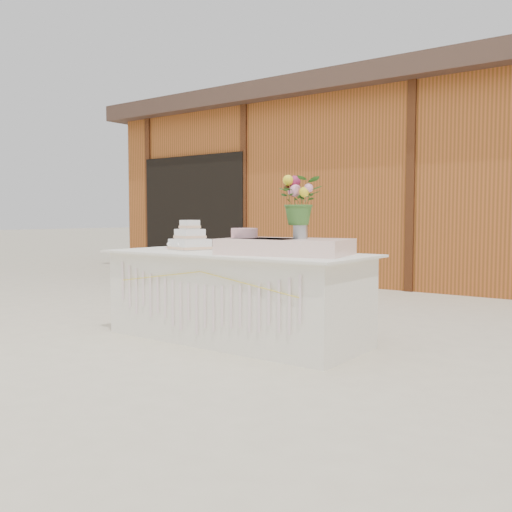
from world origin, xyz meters
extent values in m
plane|color=beige|center=(0.00, 0.00, 0.00)|extent=(80.00, 80.00, 0.00)
cube|color=#A14D21|center=(0.00, 6.00, 1.50)|extent=(12.00, 4.00, 3.00)
cube|color=#3F2C23|center=(0.00, 6.00, 3.15)|extent=(12.60, 4.60, 0.30)
cube|color=black|center=(-4.20, 3.98, 1.10)|extent=(2.40, 0.08, 2.20)
cube|color=silver|center=(0.00, 0.00, 0.38)|extent=(2.28, 0.88, 0.75)
cube|color=silver|center=(0.00, 0.00, 0.76)|extent=(2.40, 1.00, 0.02)
cube|color=white|center=(-0.56, 0.02, 0.82)|extent=(0.36, 0.36, 0.10)
cube|color=beige|center=(-0.56, 0.02, 0.79)|extent=(0.38, 0.38, 0.02)
cube|color=white|center=(-0.56, 0.02, 0.92)|extent=(0.26, 0.26, 0.09)
cube|color=beige|center=(-0.56, 0.02, 0.89)|extent=(0.28, 0.28, 0.02)
cube|color=white|center=(-0.56, 0.02, 1.01)|extent=(0.17, 0.17, 0.08)
cube|color=beige|center=(-0.56, 0.02, 0.98)|extent=(0.18, 0.18, 0.02)
cylinder|color=white|center=(0.10, -0.01, 0.78)|extent=(0.25, 0.25, 0.02)
cylinder|color=white|center=(0.10, -0.01, 0.81)|extent=(0.07, 0.07, 0.05)
cylinder|color=white|center=(0.10, -0.01, 0.84)|extent=(0.29, 0.29, 0.01)
cylinder|color=#D79BA3|center=(0.10, -0.01, 0.91)|extent=(0.23, 0.23, 0.14)
cube|color=beige|center=(0.52, 0.00, 0.83)|extent=(1.12, 0.78, 0.13)
cylinder|color=#AFB0B4|center=(0.63, 0.05, 0.98)|extent=(0.12, 0.12, 0.16)
imported|color=#39692A|center=(0.63, 0.05, 1.26)|extent=(0.46, 0.45, 0.39)
camera|label=1|loc=(3.09, -3.86, 1.08)|focal=40.00mm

